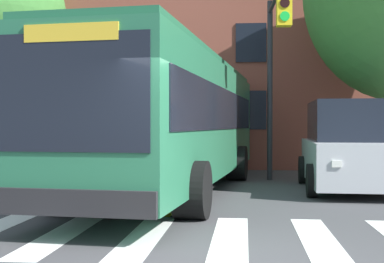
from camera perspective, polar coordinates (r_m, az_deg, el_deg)
name	(u,v)px	position (r m, az deg, el deg)	size (l,w,h in m)	color
ground_plane	(213,262)	(6.53, 2.28, -13.71)	(120.00, 120.00, 0.00)	#424244
crosswalk	(187,237)	(7.89, -0.53, -11.16)	(11.77, 3.38, 0.01)	white
lane_line_yellow_inner	(204,165)	(21.79, 1.24, -3.59)	(0.12, 36.00, 0.01)	gold
lane_line_yellow_outer	(207,165)	(21.78, 1.66, -3.59)	(0.12, 36.00, 0.01)	gold
city_bus	(176,119)	(13.18, -1.69, 1.36)	(3.85, 12.64, 3.24)	#28704C
car_silver_far_lane	(349,148)	(13.86, 16.45, -1.72)	(2.48, 4.82, 2.22)	#B7BABF
traffic_light_overhead	(275,49)	(14.61, 8.87, 8.65)	(0.37, 3.83, 5.31)	#28282D
building_facade	(149,65)	(24.38, -4.66, 7.08)	(33.79, 9.14, 8.68)	brown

